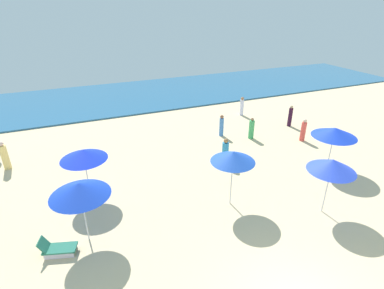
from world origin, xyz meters
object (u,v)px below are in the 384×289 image
umbrella_1 (79,189)px  beach_ball_0 (331,139)px  umbrella_3 (233,157)px  umbrella_6 (335,132)px  beachgoer_4 (290,116)px  beachgoer_5 (303,130)px  lounge_chair_1_0 (57,248)px  beachgoer_3 (221,126)px  umbrella_0 (83,154)px  umbrella_4 (332,165)px  beachgoer_2 (5,156)px  beachgoer_6 (251,129)px  beachgoer_1 (242,106)px  beachgoer_7 (225,152)px

umbrella_1 → beach_ball_0: 16.35m
umbrella_3 → umbrella_6: size_ratio=1.10×
beachgoer_4 → beachgoer_5: beachgoer_4 is taller
lounge_chair_1_0 → beachgoer_3: bearing=-38.9°
umbrella_0 → umbrella_4: umbrella_4 is taller
umbrella_1 → beachgoer_2: umbrella_1 is taller
umbrella_4 → beachgoer_6: umbrella_4 is taller
lounge_chair_1_0 → beachgoer_2: (-2.52, 7.85, 0.50)m
umbrella_0 → umbrella_4: size_ratio=0.95×
lounge_chair_1_0 → beachgoer_1: bearing=-37.0°
lounge_chair_1_0 → beachgoer_6: beachgoer_6 is taller
lounge_chair_1_0 → umbrella_3: umbrella_3 is taller
beach_ball_0 → beachgoer_2: bearing=167.9°
beachgoer_6 → beachgoer_1: bearing=138.1°
beachgoer_6 → umbrella_1: bearing=-81.5°
beachgoer_5 → beachgoer_7: beachgoer_7 is taller
lounge_chair_1_0 → beachgoer_5: bearing=-56.9°
lounge_chair_1_0 → beach_ball_0: lounge_chair_1_0 is taller
lounge_chair_1_0 → beachgoer_5: 15.89m
umbrella_4 → beachgoer_6: size_ratio=1.79×
beachgoer_1 → beachgoer_6: (-1.78, -4.20, -0.06)m
lounge_chair_1_0 → beachgoer_1: size_ratio=0.90×
umbrella_0 → umbrella_1: umbrella_1 is taller
umbrella_0 → umbrella_1: bearing=-96.8°
umbrella_0 → beachgoer_4: bearing=13.8°
umbrella_1 → beachgoer_5: umbrella_1 is taller
beachgoer_3 → beachgoer_1: bearing=-84.2°
umbrella_4 → beachgoer_4: (5.22, 8.74, -1.60)m
umbrella_3 → beach_ball_0: size_ratio=7.76×
umbrella_0 → lounge_chair_1_0: bearing=-114.0°
beachgoer_7 → umbrella_1: bearing=51.6°
umbrella_1 → lounge_chair_1_0: bearing=-163.1°
beachgoer_4 → umbrella_1: bearing=108.2°
beachgoer_1 → umbrella_3: bearing=-41.4°
beachgoer_5 → beach_ball_0: beachgoer_5 is taller
umbrella_3 → beachgoer_2: 12.60m
beachgoer_2 → beachgoer_6: bearing=-117.9°
beachgoer_2 → beachgoer_5: 18.07m
umbrella_1 → beachgoer_7: (7.83, 3.34, -1.63)m
beach_ball_0 → umbrella_4: bearing=-137.9°
umbrella_4 → beachgoer_2: size_ratio=1.60×
umbrella_1 → beachgoer_4: umbrella_1 is taller
umbrella_0 → umbrella_6: bearing=-10.6°
lounge_chair_1_0 → beachgoer_4: 17.55m
umbrella_4 → beachgoer_7: size_ratio=1.68×
umbrella_4 → beachgoer_6: (1.37, 7.95, -1.69)m
lounge_chair_1_0 → umbrella_4: size_ratio=0.52×
umbrella_3 → beach_ball_0: bearing=19.6°
umbrella_1 → beachgoer_2: 8.50m
beachgoer_1 → beachgoer_2: (-16.57, -2.48, 0.02)m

